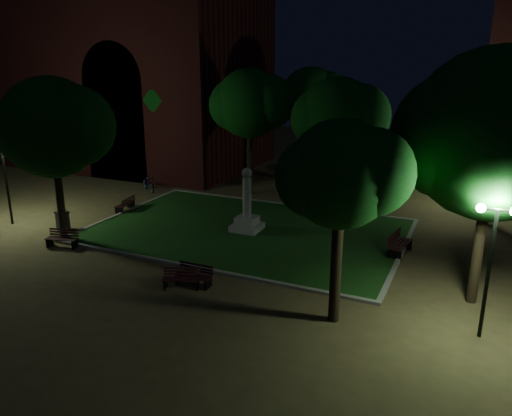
{
  "coord_description": "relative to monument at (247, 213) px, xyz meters",
  "views": [
    {
      "loc": [
        10.25,
        -19.46,
        8.47
      ],
      "look_at": [
        0.95,
        1.0,
        1.63
      ],
      "focal_mm": 35.0,
      "sensor_mm": 36.0,
      "label": 1
    }
  ],
  "objects": [
    {
      "name": "bench_right_side",
      "position": [
        7.45,
        0.04,
        -0.49
      ],
      "size": [
        0.86,
        1.86,
        0.99
      ],
      "rotation": [
        0.0,
        0.0,
        1.43
      ],
      "color": "black",
      "rests_on": "ground"
    },
    {
      "name": "tree_east",
      "position": [
        10.73,
        -3.47,
        5.07
      ],
      "size": [
        7.01,
        5.72,
        8.89
      ],
      "color": "black",
      "rests_on": "ground"
    },
    {
      "name": "tree_west",
      "position": [
        -7.51,
        -4.63,
        4.43
      ],
      "size": [
        5.67,
        4.63,
        7.7
      ],
      "color": "black",
      "rests_on": "ground"
    },
    {
      "name": "lamppost_se",
      "position": [
        10.92,
        -5.89,
        2.08
      ],
      "size": [
        1.18,
        0.28,
        4.33
      ],
      "color": "black",
      "rests_on": "ground"
    },
    {
      "name": "tree_ne",
      "position": [
        10.82,
        6.68,
        4.3
      ],
      "size": [
        4.39,
        3.58,
        7.06
      ],
      "color": "black",
      "rests_on": "ground"
    },
    {
      "name": "tree_se",
      "position": [
        6.52,
        -6.83,
        4.04
      ],
      "size": [
        4.2,
        3.43,
        6.73
      ],
      "color": "black",
      "rests_on": "ground"
    },
    {
      "name": "bench_near_right",
      "position": [
        0.78,
        -6.4,
        -0.57
      ],
      "size": [
        1.48,
        0.53,
        0.81
      ],
      "rotation": [
        0.0,
        0.0,
        0.0
      ],
      "color": "black",
      "rests_on": "ground"
    },
    {
      "name": "tree_far_north",
      "position": [
        -0.35,
        10.87,
        4.88
      ],
      "size": [
        4.97,
        4.06,
        7.87
      ],
      "color": "black",
      "rests_on": "ground"
    },
    {
      "name": "lamppost_ne",
      "position": [
        9.84,
        8.06,
        2.24
      ],
      "size": [
        1.18,
        0.28,
        4.59
      ],
      "color": "black",
      "rests_on": "ground"
    },
    {
      "name": "building_main",
      "position": [
        -15.86,
        11.79,
        6.42
      ],
      "size": [
        20.0,
        12.0,
        15.0
      ],
      "color": "#411312",
      "rests_on": "ground"
    },
    {
      "name": "lamppost_nw",
      "position": [
        -10.11,
        7.57,
        2.03
      ],
      "size": [
        1.18,
        0.28,
        4.23
      ],
      "color": "black",
      "rests_on": "ground"
    },
    {
      "name": "bench_left_side",
      "position": [
        -7.78,
        0.26,
        -0.58
      ],
      "size": [
        0.73,
        1.53,
        0.81
      ],
      "rotation": [
        0.0,
        0.0,
        -1.42
      ],
      "color": "black",
      "rests_on": "ground"
    },
    {
      "name": "lawn_kerb",
      "position": [
        0.0,
        0.0,
        -0.9
      ],
      "size": [
        15.4,
        10.4,
        0.12
      ],
      "color": "slate",
      "rests_on": "ground"
    },
    {
      "name": "trash_bin",
      "position": [
        -8.58,
        -3.71,
        -0.46
      ],
      "size": [
        0.72,
        0.72,
        0.98
      ],
      "color": "black",
      "rests_on": "ground"
    },
    {
      "name": "tree_north_wl",
      "position": [
        -2.82,
        6.51,
        4.77
      ],
      "size": [
        5.21,
        4.25,
        7.86
      ],
      "color": "black",
      "rests_on": "ground"
    },
    {
      "name": "lamppost_sw",
      "position": [
        -11.81,
        -4.06,
        2.21
      ],
      "size": [
        1.18,
        0.28,
        4.54
      ],
      "color": "black",
      "rests_on": "ground"
    },
    {
      "name": "monument",
      "position": [
        0.0,
        0.0,
        0.0
      ],
      "size": [
        1.4,
        1.4,
        3.2
      ],
      "color": "gray",
      "rests_on": "lawn"
    },
    {
      "name": "bench_far_side",
      "position": [
        2.06,
        6.92,
        -0.51
      ],
      "size": [
        1.78,
        0.8,
        0.94
      ],
      "rotation": [
        0.0,
        0.0,
        3.02
      ],
      "color": "black",
      "rests_on": "ground"
    },
    {
      "name": "bench_west_near",
      "position": [
        -6.88,
        -5.46,
        -0.57
      ],
      "size": [
        1.56,
        0.82,
        0.82
      ],
      "rotation": [
        0.0,
        0.0,
        0.22
      ],
      "color": "black",
      "rests_on": "ground"
    },
    {
      "name": "bicycle",
      "position": [
        -9.29,
        4.5,
        -0.45
      ],
      "size": [
        1.98,
        1.64,
        1.02
      ],
      "primitive_type": "imported",
      "rotation": [
        0.0,
        0.0,
        0.98
      ],
      "color": "black",
      "rests_on": "ground"
    },
    {
      "name": "ground",
      "position": [
        0.0,
        -2.0,
        -0.96
      ],
      "size": [
        80.0,
        80.0,
        0.0
      ],
      "primitive_type": "plane",
      "color": "#4E4126"
    },
    {
      "name": "tree_nw",
      "position": [
        -9.59,
        8.33,
        4.74
      ],
      "size": [
        6.03,
        4.92,
        8.16
      ],
      "color": "black",
      "rests_on": "ground"
    },
    {
      "name": "tree_north_er",
      "position": [
        2.95,
        5.71,
        4.29
      ],
      "size": [
        5.45,
        4.45,
        7.48
      ],
      "color": "black",
      "rests_on": "ground"
    },
    {
      "name": "bench_near_left",
      "position": [
        0.49,
        -6.83,
        -0.59
      ],
      "size": [
        1.5,
        1.02,
        0.78
      ],
      "rotation": [
        0.0,
        0.0,
        0.41
      ],
      "color": "black",
      "rests_on": "ground"
    },
    {
      "name": "lawn",
      "position": [
        0.0,
        0.0,
        -0.92
      ],
      "size": [
        15.0,
        10.0,
        0.08
      ],
      "primitive_type": "cube",
      "color": "#163D12",
      "rests_on": "ground"
    }
  ]
}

